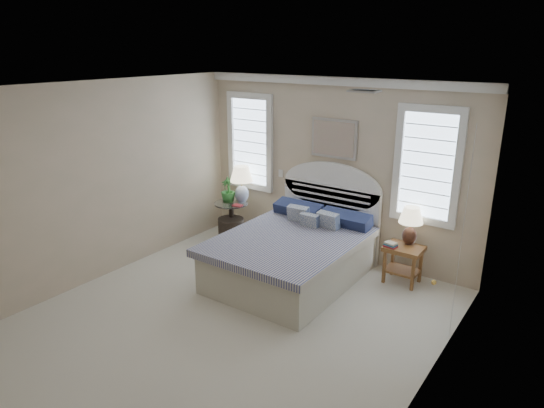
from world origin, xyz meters
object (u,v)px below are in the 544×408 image
(nightstand_right, at_px, (403,257))
(lamp_right, at_px, (411,221))
(lamp_left, at_px, (241,180))
(bed, at_px, (295,251))
(side_table_left, at_px, (231,217))
(floor_pot, at_px, (231,230))

(nightstand_right, relative_size, lamp_right, 0.99)
(lamp_left, bearing_deg, nightstand_right, -1.04)
(bed, xyz_separation_m, nightstand_right, (1.30, 0.69, 0.00))
(bed, xyz_separation_m, lamp_right, (1.31, 0.83, 0.47))
(side_table_left, bearing_deg, lamp_left, 54.03)
(floor_pot, bearing_deg, nightstand_right, 3.70)
(floor_pot, distance_m, lamp_right, 3.00)
(lamp_left, bearing_deg, bed, -25.77)
(bed, distance_m, lamp_left, 1.82)
(nightstand_right, bearing_deg, lamp_right, 85.41)
(bed, relative_size, lamp_left, 3.68)
(lamp_left, distance_m, lamp_right, 2.86)
(bed, relative_size, floor_pot, 5.32)
(nightstand_right, bearing_deg, floor_pot, -176.30)
(lamp_left, bearing_deg, lamp_right, 1.71)
(nightstand_right, xyz_separation_m, lamp_left, (-2.84, 0.05, 0.62))
(side_table_left, relative_size, lamp_right, 1.18)
(floor_pot, height_order, lamp_right, lamp_right)
(side_table_left, distance_m, lamp_left, 0.65)
(side_table_left, distance_m, nightstand_right, 2.95)
(nightstand_right, distance_m, lamp_left, 2.91)
(nightstand_right, bearing_deg, side_table_left, -178.06)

